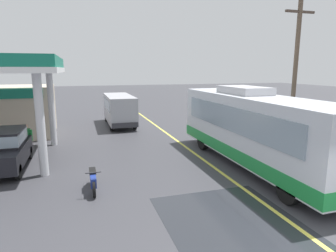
{
  "coord_description": "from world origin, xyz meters",
  "views": [
    {
      "loc": [
        -5.84,
        -4.25,
        4.51
      ],
      "look_at": [
        -1.5,
        10.0,
        1.6
      ],
      "focal_mm": 31.09,
      "sensor_mm": 36.0,
      "label": 1
    }
  ],
  "objects": [
    {
      "name": "ground",
      "position": [
        0.0,
        20.0,
        0.0
      ],
      "size": [
        120.0,
        120.0,
        0.0
      ],
      "primitive_type": "plane",
      "color": "#38383D"
    },
    {
      "name": "lane_divider_stripe",
      "position": [
        0.0,
        15.0,
        0.0
      ],
      "size": [
        0.16,
        50.0,
        0.01
      ],
      "primitive_type": "cube",
      "color": "#D8CC4C",
      "rests_on": "ground"
    },
    {
      "name": "wet_puddle_patch",
      "position": [
        -1.67,
        2.89,
        0.0
      ],
      "size": [
        4.0,
        4.52,
        0.01
      ],
      "primitive_type": "cube",
      "color": "#26282D",
      "rests_on": "ground"
    },
    {
      "name": "coach_bus_main",
      "position": [
        1.88,
        7.3,
        1.72
      ],
      "size": [
        2.6,
        11.04,
        3.69
      ],
      "color": "silver",
      "rests_on": "ground"
    },
    {
      "name": "car_at_pump",
      "position": [
        -9.22,
        10.13,
        1.01
      ],
      "size": [
        1.7,
        4.2,
        1.82
      ],
      "color": "black",
      "rests_on": "ground"
    },
    {
      "name": "minibus_opposing_lane",
      "position": [
        -2.8,
        19.37,
        1.47
      ],
      "size": [
        2.04,
        6.13,
        2.44
      ],
      "color": "#A5A5AD",
      "rests_on": "ground"
    },
    {
      "name": "motorcycle_parked_forecourt",
      "position": [
        -5.53,
        6.49,
        0.44
      ],
      "size": [
        0.55,
        1.8,
        0.92
      ],
      "color": "black",
      "rests_on": "ground"
    },
    {
      "name": "pedestrian_near_pump",
      "position": [
        -8.63,
        12.32,
        0.93
      ],
      "size": [
        0.55,
        0.22,
        1.66
      ],
      "color": "#33333F",
      "rests_on": "ground"
    },
    {
      "name": "utility_pole_roadside",
      "position": [
        5.53,
        9.18,
        4.23
      ],
      "size": [
        1.8,
        0.24,
        8.09
      ],
      "color": "brown",
      "rests_on": "ground"
    }
  ]
}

